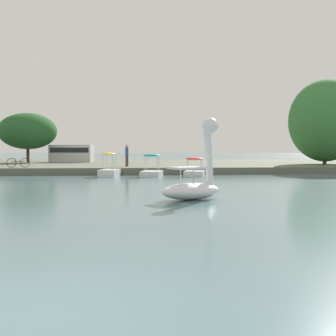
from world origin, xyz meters
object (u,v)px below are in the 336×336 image
at_px(parked_van, 72,153).
at_px(pedal_boat_teal, 152,170).
at_px(swan_boat, 195,180).
at_px(tree_willow_overhanging, 325,121).
at_px(pedal_boat_red, 195,171).
at_px(tree_broadleaf_behind_dock, 28,131).
at_px(bicycle_parked, 18,163).
at_px(person_on_path, 127,154).
at_px(pedal_boat_yellow, 110,170).

bearing_deg(parked_van, pedal_boat_teal, -64.83).
height_order(swan_boat, tree_willow_overhanging, tree_willow_overhanging).
distance_m(swan_boat, pedal_boat_red, 14.33).
xyz_separation_m(tree_broadleaf_behind_dock, bicycle_parked, (2.02, -12.11, -2.82)).
bearing_deg(swan_boat, tree_willow_overhanging, 55.49).
relative_size(swan_boat, person_on_path, 1.76).
xyz_separation_m(pedal_boat_yellow, tree_willow_overhanging, (18.97, 7.56, 4.01)).
relative_size(pedal_boat_yellow, person_on_path, 1.39).
xyz_separation_m(person_on_path, bicycle_parked, (-8.04, -1.33, -0.60)).
bearing_deg(pedal_boat_yellow, pedal_boat_teal, -5.77).
xyz_separation_m(swan_boat, pedal_boat_yellow, (-3.83, 14.47, -0.31)).
distance_m(pedal_boat_red, tree_willow_overhanging, 15.76).
xyz_separation_m(bicycle_parked, parked_van, (2.23, 13.08, 0.62)).
height_order(pedal_boat_teal, tree_broadleaf_behind_dock, tree_broadleaf_behind_dock).
distance_m(person_on_path, parked_van, 13.12).
bearing_deg(pedal_boat_red, bicycle_parked, 166.71).
distance_m(tree_willow_overhanging, bicycle_parked, 26.53).
bearing_deg(pedal_boat_yellow, parked_van, 106.36).
distance_m(tree_broadleaf_behind_dock, parked_van, 4.88).
bearing_deg(pedal_boat_red, swan_boat, -98.43).
bearing_deg(tree_willow_overhanging, pedal_boat_yellow, -158.27).
bearing_deg(person_on_path, bicycle_parked, -170.63).
bearing_deg(tree_broadleaf_behind_dock, pedal_boat_teal, -52.02).
relative_size(swan_boat, pedal_boat_yellow, 1.27).
relative_size(pedal_boat_teal, parked_van, 0.55).
bearing_deg(tree_willow_overhanging, parked_van, 160.75).
bearing_deg(swan_boat, pedal_boat_red, 81.57).
bearing_deg(parked_van, pedal_boat_yellow, -73.64).
bearing_deg(swan_boat, pedal_boat_yellow, 104.81).
height_order(tree_willow_overhanging, parked_van, tree_willow_overhanging).
xyz_separation_m(tree_willow_overhanging, person_on_path, (-17.79, -3.51, -2.97)).
bearing_deg(person_on_path, tree_willow_overhanging, 11.16).
distance_m(pedal_boat_teal, parked_van, 17.83).
distance_m(person_on_path, bicycle_parked, 8.17).
bearing_deg(pedal_boat_yellow, bicycle_parked, 158.36).
xyz_separation_m(pedal_boat_red, pedal_boat_yellow, (-5.92, 0.30, 0.05)).
bearing_deg(pedal_boat_teal, parked_van, 115.17).
bearing_deg(tree_broadleaf_behind_dock, person_on_path, -46.98).
distance_m(swan_boat, tree_broadleaf_behind_dock, 32.07).
distance_m(swan_boat, person_on_path, 18.72).
bearing_deg(pedal_boat_red, pedal_boat_yellow, 177.12).
bearing_deg(bicycle_parked, pedal_boat_yellow, -21.64).
bearing_deg(tree_willow_overhanging, pedal_boat_red, -148.94).
bearing_deg(bicycle_parked, pedal_boat_red, -13.29).
xyz_separation_m(tree_willow_overhanging, parked_van, (-23.61, 8.25, -2.95)).
bearing_deg(tree_willow_overhanging, swan_boat, -124.51).
height_order(tree_willow_overhanging, bicycle_parked, tree_willow_overhanging).
xyz_separation_m(tree_broadleaf_behind_dock, parked_van, (4.24, 0.98, -2.20)).
distance_m(pedal_boat_red, pedal_boat_yellow, 5.93).
relative_size(pedal_boat_teal, bicycle_parked, 1.53).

